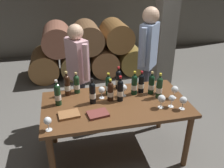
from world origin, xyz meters
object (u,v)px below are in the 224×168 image
wine_glass_6 (183,101)px  taster_seated_left (78,69)px  wine_glass_2 (175,90)px  wine_bottle_3 (151,84)px  leather_ledger (98,114)px  wine_bottle_2 (118,79)px  wine_glass_4 (48,121)px  wine_bottle_5 (58,94)px  wine_bottle_0 (67,85)px  wine_bottle_9 (110,91)px  dining_table (116,109)px  wine_glass_0 (102,90)px  wine_bottle_11 (77,84)px  wine_bottle_7 (159,87)px  wine_bottle_10 (141,83)px  wine_bottle_8 (120,90)px  wine_glass_3 (162,99)px  wine_bottle_4 (134,84)px  wine_glass_5 (159,85)px  wine_bottle_6 (92,93)px  tasting_notebook (69,115)px  wine_bottle_1 (108,85)px  wine_glass_7 (124,88)px  wine_glass_1 (172,99)px  sommelier_presenting (148,55)px

wine_glass_6 → taster_seated_left: 1.46m
taster_seated_left → wine_glass_2: bearing=-35.2°
wine_bottle_3 → leather_ledger: bearing=-155.7°
wine_bottle_2 → wine_glass_4: size_ratio=2.01×
wine_bottle_5 → wine_glass_4: 0.47m
wine_bottle_3 → wine_glass_6: 0.47m
wine_bottle_2 → leather_ledger: (-0.36, -0.55, -0.12)m
wine_bottle_0 → wine_bottle_9: bearing=-26.7°
dining_table → wine_glass_0: bearing=133.3°
wine_bottle_11 → taster_seated_left: taster_seated_left is taller
wine_bottle_7 → wine_glass_0: bearing=169.2°
wine_bottle_0 → wine_bottle_10: 0.92m
wine_bottle_2 → wine_bottle_8: (-0.05, -0.31, 0.01)m
wine_glass_0 → wine_bottle_3: bearing=-1.6°
wine_bottle_2 → wine_bottle_3: size_ratio=1.02×
wine_glass_0 → wine_glass_3: size_ratio=0.96×
wine_bottle_4 → wine_bottle_5: size_ratio=0.98×
wine_bottle_7 → wine_glass_5: 0.11m
wine_bottle_11 → wine_bottle_6: bearing=-61.5°
wine_bottle_3 → leather_ledger: (-0.73, -0.33, -0.11)m
wine_bottle_8 → leather_ledger: (-0.31, -0.24, -0.12)m
wine_bottle_0 → wine_bottle_2: wine_bottle_0 is taller
wine_bottle_0 → tasting_notebook: 0.48m
wine_bottle_1 → wine_glass_2: wine_bottle_1 is taller
wine_bottle_9 → wine_glass_7: bearing=20.0°
wine_bottle_2 → wine_bottle_8: 0.31m
wine_bottle_6 → taster_seated_left: bearing=98.9°
wine_glass_4 → leather_ledger: (0.51, 0.15, -0.09)m
wine_bottle_9 → wine_bottle_10: (0.42, 0.11, 0.00)m
wine_bottle_0 → tasting_notebook: bearing=-92.0°
wine_glass_2 → wine_glass_1: bearing=-124.6°
wine_bottle_10 → tasting_notebook: size_ratio=1.31×
wine_bottle_1 → wine_glass_1: size_ratio=1.96×
wine_glass_1 → wine_bottle_11: bearing=150.8°
wine_glass_2 → wine_bottle_8: bearing=172.5°
wine_glass_4 → leather_ledger: wine_glass_4 is taller
wine_bottle_0 → tasting_notebook: (-0.02, -0.46, -0.12)m
wine_bottle_0 → wine_bottle_10: wine_bottle_0 is taller
wine_bottle_7 → wine_glass_6: (0.16, -0.30, -0.03)m
wine_bottle_4 → wine_bottle_9: (-0.32, -0.09, -0.01)m
wine_glass_7 → sommelier_presenting: size_ratio=0.09×
wine_bottle_6 → wine_glass_2: (0.98, -0.10, -0.02)m
wine_glass_3 → wine_bottle_6: bearing=159.9°
wine_bottle_2 → tasting_notebook: (-0.67, -0.50, -0.12)m
wine_bottle_10 → wine_glass_7: (-0.24, -0.05, -0.02)m
wine_bottle_8 → wine_glass_1: wine_bottle_8 is taller
wine_bottle_0 → wine_bottle_1: size_ratio=1.10×
wine_glass_0 → taster_seated_left: bearing=111.5°
wine_glass_5 → wine_glass_7: bearing=177.2°
wine_bottle_8 → wine_glass_4: wine_bottle_8 is taller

